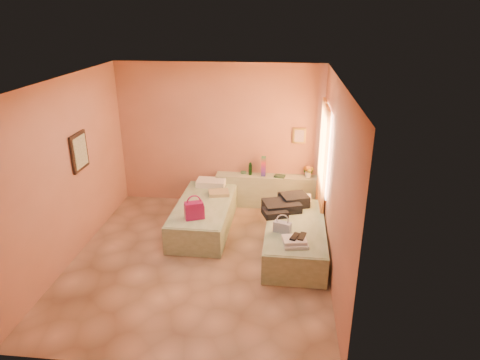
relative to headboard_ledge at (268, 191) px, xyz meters
The scene contains 16 objects.
ground 2.34m from the headboard_ledge, 114.90° to the right, with size 4.50×4.50×0.00m, color tan.
room_walls 2.25m from the headboard_ledge, 116.65° to the right, with size 4.02×4.51×2.81m.
headboard_ledge is the anchor object (origin of this frame).
bed_left 1.52m from the headboard_ledge, 135.84° to the right, with size 0.90×2.00×0.50m, color #B0C8A1.
bed_right 1.78m from the headboard_ledge, 72.84° to the right, with size 0.90×2.00×0.50m, color #B0C8A1.
water_bottle 0.57m from the headboard_ledge, behind, with size 0.07×0.07×0.24m, color #153B1A.
rainbow_box 0.53m from the headboard_ledge, behind, with size 0.09×0.09×0.40m, color #A61456.
small_dish 0.61m from the headboard_ledge, 169.98° to the left, with size 0.12×0.12×0.03m, color #488558.
green_book 0.41m from the headboard_ledge, 10.98° to the right, with size 0.20×0.14×0.03m, color #264733.
flower_vase 0.91m from the headboard_ledge, ahead, with size 0.20×0.20×0.27m, color silver.
magenta_handbag 2.04m from the headboard_ledge, 124.10° to the right, with size 0.31×0.18×0.29m, color #A61456.
khaki_garment 1.13m from the headboard_ledge, 142.55° to the right, with size 0.37×0.30×0.06m, color tan.
clothes_pile 1.29m from the headboard_ledge, 74.09° to the right, with size 0.66×0.66×0.20m, color black.
blue_handbag 2.04m from the headboard_ledge, 81.12° to the right, with size 0.27×0.11×0.17m, color #385188.
towel_stack 2.43m from the headboard_ledge, 77.81° to the right, with size 0.35×0.30×0.10m, color white.
sandal_pair 2.39m from the headboard_ledge, 76.59° to the right, with size 0.17×0.23×0.02m, color black.
Camera 1 is at (1.25, -5.76, 3.71)m, focal length 32.00 mm.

